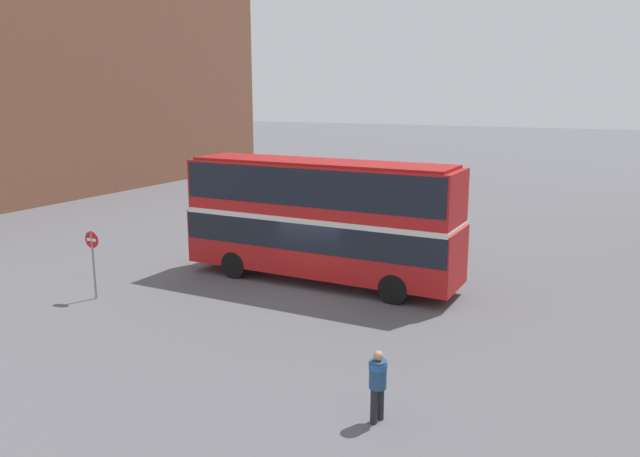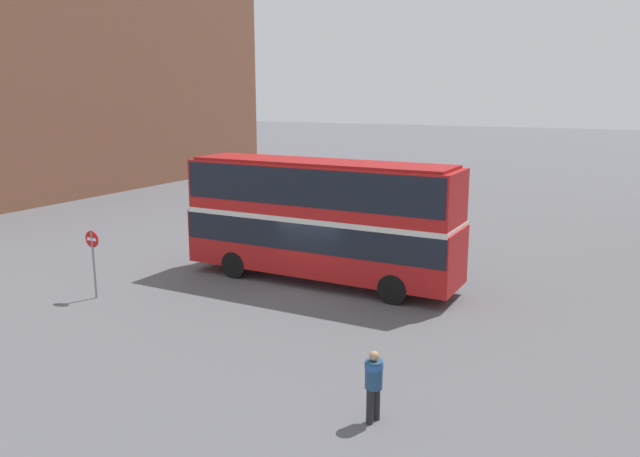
% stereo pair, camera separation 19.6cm
% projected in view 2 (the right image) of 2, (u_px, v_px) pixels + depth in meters
% --- Properties ---
extents(ground_plane, '(240.00, 240.00, 0.00)m').
position_uv_depth(ground_plane, '(313.00, 288.00, 23.29)').
color(ground_plane, '#5B5B60').
extents(building_row_left, '(11.39, 39.72, 18.47)m').
position_uv_depth(building_row_left, '(44.00, 64.00, 45.45)').
color(building_row_left, brown).
rests_on(building_row_left, ground_plane).
extents(double_decker_bus, '(10.78, 2.68, 4.67)m').
position_uv_depth(double_decker_bus, '(320.00, 214.00, 23.50)').
color(double_decker_bus, red).
rests_on(double_decker_bus, ground_plane).
extents(pedestrian_foreground, '(0.50, 0.50, 1.67)m').
position_uv_depth(pedestrian_foreground, '(374.00, 379.00, 13.60)').
color(pedestrian_foreground, '#232328').
rests_on(pedestrian_foreground, ground_plane).
extents(parked_car_kerb_near, '(3.91, 1.89, 1.49)m').
position_uv_depth(parked_car_kerb_near, '(249.00, 186.00, 43.91)').
color(parked_car_kerb_near, maroon).
rests_on(parked_car_kerb_near, ground_plane).
extents(parked_car_kerb_far, '(4.50, 2.81, 1.47)m').
position_uv_depth(parked_car_kerb_far, '(338.00, 206.00, 36.07)').
color(parked_car_kerb_far, silver).
rests_on(parked_car_kerb_far, ground_plane).
extents(no_entry_sign, '(0.60, 0.08, 2.44)m').
position_uv_depth(no_entry_sign, '(93.00, 254.00, 21.81)').
color(no_entry_sign, gray).
rests_on(no_entry_sign, ground_plane).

